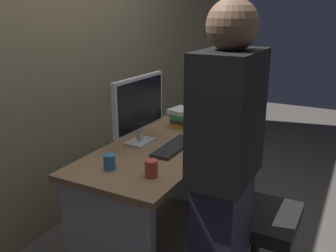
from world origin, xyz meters
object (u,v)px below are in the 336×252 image
object	(u,v)px
desk	(162,177)
cup_near_keyboard	(151,168)
monitor	(139,106)
keyboard	(174,147)
mouse	(191,133)
book_stack	(182,117)
person_at_desk	(225,179)
cup_by_monitor	(109,162)
office_chair	(247,219)

from	to	relation	value
desk	cup_near_keyboard	distance (m)	0.54
monitor	keyboard	bearing A→B (deg)	-85.37
mouse	book_stack	bearing A→B (deg)	42.45
keyboard	person_at_desk	bearing A→B (deg)	-135.30
cup_by_monitor	monitor	bearing A→B (deg)	9.75
book_stack	cup_by_monitor	bearing A→B (deg)	179.50
office_chair	mouse	size ratio (longest dim) A/B	9.40
monitor	mouse	xyz separation A→B (m)	(0.31, -0.23, -0.24)
mouse	cup_near_keyboard	bearing A→B (deg)	-172.09
person_at_desk	keyboard	distance (m)	0.75
person_at_desk	book_stack	world-z (taller)	person_at_desk
monitor	mouse	distance (m)	0.46
desk	cup_near_keyboard	size ratio (longest dim) A/B	14.36
person_at_desk	book_stack	bearing A→B (deg)	35.32
office_chair	keyboard	distance (m)	0.65
mouse	cup_near_keyboard	size ratio (longest dim) A/B	1.06
mouse	book_stack	xyz separation A→B (m)	(0.16, 0.15, 0.06)
cup_near_keyboard	cup_by_monitor	bearing A→B (deg)	96.43
person_at_desk	cup_by_monitor	distance (m)	0.71
office_chair	cup_by_monitor	distance (m)	0.86
keyboard	cup_by_monitor	size ratio (longest dim) A/B	4.88
monitor	cup_near_keyboard	bearing A→B (deg)	-141.45
cup_near_keyboard	office_chair	bearing A→B (deg)	-57.64
person_at_desk	desk	bearing A→B (deg)	50.38
office_chair	monitor	bearing A→B (deg)	81.22
mouse	cup_by_monitor	distance (m)	0.78
cup_by_monitor	book_stack	world-z (taller)	book_stack
monitor	cup_by_monitor	distance (m)	0.50
monitor	cup_by_monitor	world-z (taller)	monitor
keyboard	desk	bearing A→B (deg)	97.71
person_at_desk	book_stack	distance (m)	1.20
person_at_desk	mouse	size ratio (longest dim) A/B	16.39
office_chair	desk	bearing A→B (deg)	78.45
keyboard	mouse	bearing A→B (deg)	2.86
person_at_desk	cup_near_keyboard	distance (m)	0.46
cup_by_monitor	cup_near_keyboard	bearing A→B (deg)	-83.57
book_stack	person_at_desk	bearing A→B (deg)	-144.68
desk	person_at_desk	bearing A→B (deg)	-129.62
desk	book_stack	size ratio (longest dim) A/B	6.48
monitor	office_chair	bearing A→B (deg)	-98.78
person_at_desk	cup_near_keyboard	world-z (taller)	person_at_desk
person_at_desk	monitor	distance (m)	0.94
desk	cup_near_keyboard	world-z (taller)	cup_near_keyboard
cup_by_monitor	book_stack	xyz separation A→B (m)	(0.92, -0.01, 0.03)
book_stack	cup_near_keyboard	bearing A→B (deg)	-164.42
keyboard	cup_near_keyboard	bearing A→B (deg)	-169.62
cup_near_keyboard	keyboard	bearing A→B (deg)	10.89
cup_by_monitor	office_chair	bearing A→B (deg)	-65.84
desk	mouse	distance (m)	0.40
monitor	book_stack	distance (m)	0.52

